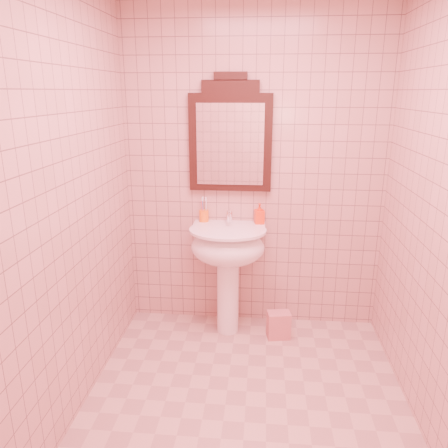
# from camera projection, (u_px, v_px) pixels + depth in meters

# --- Properties ---
(floor) EXTENTS (2.20, 2.20, 0.00)m
(floor) POSITION_uv_depth(u_px,v_px,m) (246.00, 406.00, 2.68)
(floor) COLOR #C9A691
(floor) RESTS_ON ground
(back_wall) EXTENTS (2.00, 0.02, 2.50)m
(back_wall) POSITION_uv_depth(u_px,v_px,m) (254.00, 173.00, 3.36)
(back_wall) COLOR tan
(back_wall) RESTS_ON floor
(pedestal_sink) EXTENTS (0.58, 0.58, 0.86)m
(pedestal_sink) POSITION_uv_depth(u_px,v_px,m) (228.00, 254.00, 3.33)
(pedestal_sink) COLOR white
(pedestal_sink) RESTS_ON floor
(faucet) EXTENTS (0.04, 0.16, 0.11)m
(faucet) POSITION_uv_depth(u_px,v_px,m) (229.00, 216.00, 3.38)
(faucet) COLOR white
(faucet) RESTS_ON pedestal_sink
(mirror) EXTENTS (0.63, 0.06, 0.87)m
(mirror) POSITION_uv_depth(u_px,v_px,m) (230.00, 138.00, 3.27)
(mirror) COLOR black
(mirror) RESTS_ON back_wall
(toothbrush_cup) EXTENTS (0.07, 0.07, 0.17)m
(toothbrush_cup) POSITION_uv_depth(u_px,v_px,m) (204.00, 216.00, 3.44)
(toothbrush_cup) COLOR orange
(toothbrush_cup) RESTS_ON pedestal_sink
(soap_dispenser) EXTENTS (0.09, 0.09, 0.16)m
(soap_dispenser) POSITION_uv_depth(u_px,v_px,m) (259.00, 214.00, 3.38)
(soap_dispenser) COLOR red
(soap_dispenser) RESTS_ON pedestal_sink
(towel) EXTENTS (0.19, 0.14, 0.21)m
(towel) POSITION_uv_depth(u_px,v_px,m) (279.00, 325.00, 3.40)
(towel) COLOR #D37C7F
(towel) RESTS_ON floor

